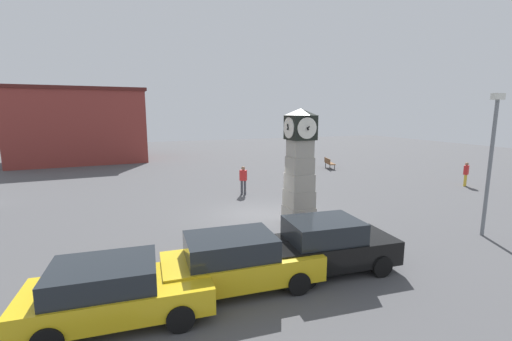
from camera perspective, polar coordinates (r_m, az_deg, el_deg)
name	(u,v)px	position (r m, az deg, el deg)	size (l,w,h in m)	color
ground_plane	(255,215)	(16.46, -0.14, -7.49)	(87.21, 87.21, 0.00)	#4C4C4F
clock_tower	(300,168)	(14.99, 7.28, 0.45)	(1.36, 1.45, 5.02)	#9D988D
bollard_near_tower	(324,257)	(11.02, 11.32, -13.99)	(0.27, 0.27, 0.95)	brown
bollard_mid_row	(337,241)	(12.17, 13.30, -11.34)	(0.31, 0.31, 1.10)	#333338
bollard_far_row	(348,229)	(13.55, 15.13, -9.37)	(0.27, 0.27, 1.03)	brown
car_navy_sedan	(115,291)	(9.11, -22.40, -18.04)	(4.37, 2.22, 1.45)	gold
car_near_tower	(239,261)	(9.84, -2.92, -14.83)	(4.44, 2.13, 1.56)	gold
car_by_building	(329,244)	(11.08, 12.06, -11.97)	(4.08, 2.21, 1.64)	black
bench	(329,163)	(30.38, 12.08, 1.31)	(0.97, 1.68, 0.90)	brown
pedestrian_near_bench	(466,173)	(26.52, 31.60, -0.31)	(0.46, 0.39, 1.60)	gold
pedestrian_crossing_lot	(243,178)	(20.36, -2.13, -1.32)	(0.46, 0.44, 1.69)	#3F3F47
street_lamp_far_side	(491,154)	(15.99, 34.57, 2.24)	(0.50, 0.24, 5.57)	slate
warehouse_blue_far	(80,125)	(38.28, -27.24, 6.73)	(12.38, 8.74, 7.11)	maroon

